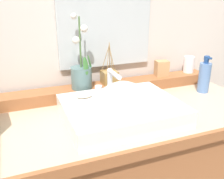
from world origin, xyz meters
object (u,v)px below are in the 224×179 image
object	(u,v)px
sink_basin	(122,112)
tumbler_cup	(189,64)
reed_diffuser	(109,77)
soap_bar	(84,95)
trinket_box	(162,68)
lotion_bottle	(204,77)
potted_plant	(81,73)

from	to	relation	value
sink_basin	tumbler_cup	size ratio (longest dim) A/B	5.02
tumbler_cup	reed_diffuser	xyz separation A→B (m)	(-0.51, -0.01, -0.01)
soap_bar	trinket_box	world-z (taller)	trinket_box
sink_basin	soap_bar	bearing A→B (deg)	138.42
soap_bar	lotion_bottle	xyz separation A→B (m)	(0.66, 0.02, -0.00)
trinket_box	soap_bar	bearing A→B (deg)	-149.79
sink_basin	trinket_box	distance (m)	0.49
potted_plant	trinket_box	xyz separation A→B (m)	(0.47, 0.03, -0.04)
potted_plant	sink_basin	bearing A→B (deg)	-70.96
potted_plant	trinket_box	distance (m)	0.48
soap_bar	lotion_bottle	size ratio (longest dim) A/B	0.36
trinket_box	sink_basin	bearing A→B (deg)	-131.32
reed_diffuser	lotion_bottle	size ratio (longest dim) A/B	1.10
sink_basin	tumbler_cup	xyz separation A→B (m)	(0.56, 0.31, 0.07)
tumbler_cup	trinket_box	bearing A→B (deg)	179.52
potted_plant	reed_diffuser	distance (m)	0.16
sink_basin	lotion_bottle	xyz separation A→B (m)	(0.53, 0.14, 0.05)
soap_bar	tumbler_cup	xyz separation A→B (m)	(0.69, 0.19, 0.02)
lotion_bottle	tumbler_cup	bearing A→B (deg)	80.32
tumbler_cup	sink_basin	bearing A→B (deg)	-151.07
tumbler_cup	potted_plant	bearing A→B (deg)	-177.25
potted_plant	trinket_box	world-z (taller)	potted_plant
reed_diffuser	sink_basin	bearing A→B (deg)	-100.52
potted_plant	soap_bar	bearing A→B (deg)	-102.04
sink_basin	soap_bar	world-z (taller)	sink_basin
reed_diffuser	lotion_bottle	world-z (taller)	reed_diffuser
soap_bar	reed_diffuser	distance (m)	0.26
potted_plant	trinket_box	size ratio (longest dim) A/B	4.16
reed_diffuser	tumbler_cup	bearing A→B (deg)	1.64
sink_basin	potted_plant	bearing A→B (deg)	109.04
tumbler_cup	reed_diffuser	size ratio (longest dim) A/B	0.44
sink_basin	tumbler_cup	world-z (taller)	sink_basin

